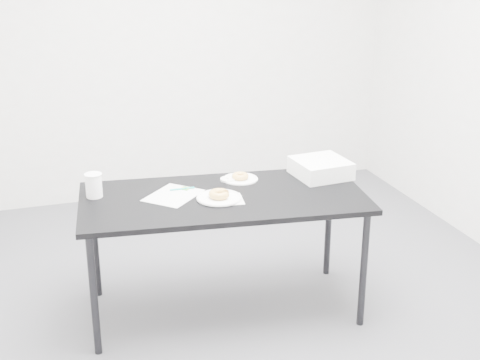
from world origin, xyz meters
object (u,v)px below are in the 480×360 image
object	(u,v)px
pen	(182,189)
donut_near	(219,194)
plate_near	(219,198)
table	(223,205)
coffee_cup	(94,185)
donut_far	(240,176)
scorecard	(173,195)
bakery_box	(321,168)
plate_far	(240,179)

from	to	relation	value
pen	donut_near	world-z (taller)	donut_near
plate_near	table	bearing A→B (deg)	49.41
pen	coffee_cup	size ratio (longest dim) A/B	1.04
plate_near	donut_far	bearing A→B (deg)	51.71
scorecard	coffee_cup	size ratio (longest dim) A/B	2.23
donut_near	scorecard	bearing A→B (deg)	150.56
pen	bakery_box	xyz separation A→B (m)	(0.87, -0.03, 0.04)
scorecard	plate_near	distance (m)	0.27
donut_far	bakery_box	bearing A→B (deg)	-10.35
table	pen	xyz separation A→B (m)	(-0.20, 0.16, 0.06)
plate_far	bakery_box	xyz separation A→B (m)	(0.49, -0.09, 0.05)
table	donut_far	xyz separation A→B (m)	(0.18, 0.23, 0.08)
table	coffee_cup	world-z (taller)	coffee_cup
pen	table	bearing A→B (deg)	-36.93
scorecard	donut_far	xyz separation A→B (m)	(0.45, 0.14, 0.02)
table	donut_near	xyz separation A→B (m)	(-0.04, -0.04, 0.09)
donut_near	bakery_box	bearing A→B (deg)	14.18
table	plate_far	world-z (taller)	plate_far
table	plate_far	xyz separation A→B (m)	(0.18, 0.23, 0.06)
plate_near	bakery_box	distance (m)	0.73
bakery_box	coffee_cup	bearing A→B (deg)	172.01
table	donut_far	size ratio (longest dim) A/B	16.79
table	donut_far	world-z (taller)	donut_far
scorecard	plate_far	bearing A→B (deg)	61.53
table	bakery_box	size ratio (longest dim) A/B	5.48
scorecard	pen	distance (m)	0.10
scorecard	bakery_box	world-z (taller)	bakery_box
plate_near	donut_near	world-z (taller)	donut_near
pen	coffee_cup	bearing A→B (deg)	176.25
plate_far	donut_far	bearing A→B (deg)	0.00
donut_near	pen	bearing A→B (deg)	129.15
scorecard	plate_near	world-z (taller)	plate_near
scorecard	donut_far	world-z (taller)	donut_far
plate_near	donut_far	size ratio (longest dim) A/B	2.53
pen	donut_far	size ratio (longest dim) A/B	1.43
plate_near	coffee_cup	distance (m)	0.72
table	donut_near	size ratio (longest dim) A/B	14.12
table	coffee_cup	bearing A→B (deg)	170.24
pen	bakery_box	size ratio (longest dim) A/B	0.47
plate_far	coffee_cup	xyz separation A→B (m)	(-0.88, -0.02, 0.07)
plate_far	bakery_box	world-z (taller)	bakery_box
scorecard	donut_far	bearing A→B (deg)	61.53
table	pen	world-z (taller)	pen
table	scorecard	bearing A→B (deg)	168.48
donut_near	bakery_box	distance (m)	0.73
coffee_cup	plate_near	bearing A→B (deg)	-20.78
table	donut_far	bearing A→B (deg)	59.07
table	bakery_box	bearing A→B (deg)	18.39
donut_far	coffee_cup	bearing A→B (deg)	-179.02
plate_far	scorecard	bearing A→B (deg)	-163.21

